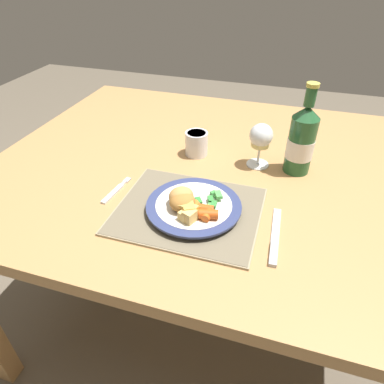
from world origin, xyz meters
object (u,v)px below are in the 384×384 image
object	(u,v)px
fork	(115,192)
bottle	(301,140)
wine_glass	(261,138)
dinner_plate	(194,207)
drinking_cup	(196,143)
table_knife	(275,240)
dining_table	(219,184)

from	to	relation	value
fork	bottle	world-z (taller)	bottle
wine_glass	bottle	distance (m)	0.11
dinner_plate	drinking_cup	size ratio (longest dim) A/B	3.15
dinner_plate	bottle	xyz separation A→B (m)	(0.23, 0.28, 0.08)
bottle	drinking_cup	distance (m)	0.32
table_knife	bottle	size ratio (longest dim) A/B	0.75
fork	bottle	distance (m)	0.54
dining_table	drinking_cup	world-z (taller)	drinking_cup
wine_glass	table_knife	bearing A→B (deg)	-74.87
dining_table	table_knife	world-z (taller)	table_knife
dining_table	fork	world-z (taller)	fork
fork	dining_table	bearing A→B (deg)	44.16
fork	bottle	xyz separation A→B (m)	(0.46, 0.26, 0.10)
table_knife	bottle	world-z (taller)	bottle
dining_table	fork	distance (m)	0.34
dinner_plate	bottle	size ratio (longest dim) A/B	0.91
bottle	drinking_cup	bearing A→B (deg)	178.90
dinner_plate	fork	distance (m)	0.23
wine_glass	bottle	xyz separation A→B (m)	(0.11, 0.00, 0.01)
dinner_plate	table_knife	bearing A→B (deg)	-12.48
dining_table	wine_glass	xyz separation A→B (m)	(0.11, 0.03, 0.17)
dining_table	bottle	bearing A→B (deg)	7.65
wine_glass	dining_table	bearing A→B (deg)	-166.01
dining_table	dinner_plate	xyz separation A→B (m)	(-0.01, -0.25, 0.09)
table_knife	drinking_cup	size ratio (longest dim) A/B	2.62
fork	drinking_cup	size ratio (longest dim) A/B	1.73
dining_table	table_knife	size ratio (longest dim) A/B	7.05
wine_glass	drinking_cup	bearing A→B (deg)	177.54
dinner_plate	table_knife	xyz separation A→B (m)	(0.21, -0.05, -0.01)
dinner_plate	wine_glass	xyz separation A→B (m)	(0.12, 0.28, 0.07)
dinner_plate	wine_glass	distance (m)	0.31
dinner_plate	drinking_cup	xyz separation A→B (m)	(-0.08, 0.28, 0.02)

